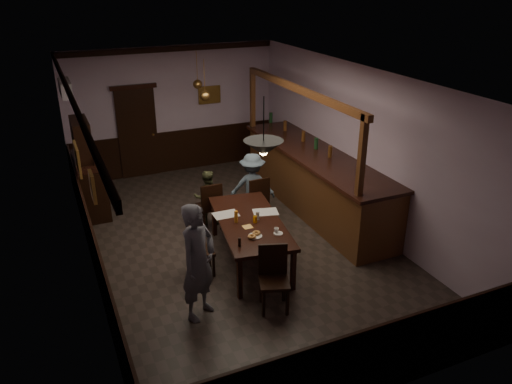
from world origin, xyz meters
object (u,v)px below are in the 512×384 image
chair_far_right (257,198)px  chair_near (274,274)px  dining_table (250,224)px  person_standing (198,262)px  coffee_cup (276,230)px  chair_side (197,248)px  person_seated_left (207,197)px  soda_can (255,219)px  person_seated_right (252,186)px  pendant_brass_far (198,84)px  sideboard (89,175)px  chair_far_left (210,204)px  bar_counter (315,180)px  pendant_iron (264,148)px  pendant_brass_mid (205,96)px

chair_far_right → chair_near: 2.63m
dining_table → person_standing: 1.64m
chair_far_right → coffee_cup: chair_far_right is taller
chair_far_right → chair_side: (-1.60, -1.25, -0.06)m
person_seated_left → soda_can: (0.26, -1.70, 0.27)m
chair_near → person_seated_left: 2.91m
chair_side → dining_table: bearing=-80.2°
person_seated_right → soda_can: (-0.63, -1.56, 0.14)m
chair_side → chair_near: bearing=-142.7°
pendant_brass_far → soda_can: bearing=-94.1°
sideboard → soda_can: bearing=-55.0°
chair_far_left → pendant_brass_far: pendant_brass_far is taller
person_standing → person_seated_right: 3.18m
coffee_cup → bar_counter: 2.60m
soda_can → chair_far_right: bearing=64.8°
coffee_cup → pendant_brass_far: (0.10, 4.15, 1.50)m
soda_can → bar_counter: 2.42m
soda_can → bar_counter: bearing=35.9°
chair_far_left → person_standing: 2.62m
chair_near → chair_side: bearing=139.6°
chair_far_right → person_standing: person_standing is taller
person_seated_right → soda_can: bearing=91.3°
pendant_iron → pendant_brass_far: bearing=84.3°
person_seated_left → dining_table: bearing=114.8°
dining_table → person_standing: (-1.23, -1.08, 0.18)m
person_seated_left → pendant_iron: bearing=109.4°
bar_counter → pendant_brass_far: (-1.69, 2.27, 1.65)m
person_standing → pendant_brass_mid: 4.06m
chair_side → pendant_brass_far: bearing=-12.9°
chair_near → coffee_cup: bearing=80.0°
person_standing → pendant_iron: 1.81m
chair_near → person_standing: (-1.04, 0.23, 0.33)m
person_standing → pendant_iron: size_ratio=2.08×
chair_far_right → pendant_brass_mid: pendant_brass_mid is taller
person_seated_right → chair_far_left: bearing=31.8°
chair_far_left → person_seated_left: 0.28m
chair_side → person_seated_right: 2.23m
chair_far_left → pendant_brass_far: 2.93m
soda_can → sideboard: 3.92m
dining_table → chair_near: size_ratio=2.40×
chair_far_right → pendant_iron: (-0.77, -1.98, 1.74)m
chair_side → sideboard: sideboard is taller
person_seated_right → soda_can: size_ratio=11.21×
chair_near → person_seated_left: size_ratio=0.89×
chair_near → pendant_brass_mid: pendant_brass_mid is taller
dining_table → chair_far_right: 1.36m
chair_far_right → chair_near: (-0.84, -2.49, -0.00)m
sideboard → pendant_iron: size_ratio=2.30×
pendant_brass_mid → pendant_brass_far: size_ratio=1.00×
chair_far_right → pendant_brass_far: bearing=-84.6°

